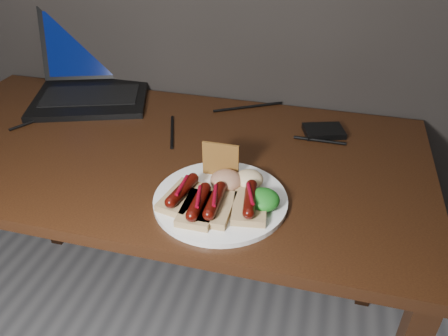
% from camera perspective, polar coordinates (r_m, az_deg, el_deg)
% --- Properties ---
extents(desk, '(1.40, 0.70, 0.75)m').
position_cam_1_polar(desk, '(1.21, -8.57, -1.08)').
color(desk, '#371F0D').
rests_on(desk, ground).
extents(laptop, '(0.45, 0.46, 0.25)m').
position_cam_1_polar(laptop, '(1.51, -16.86, 11.11)').
color(laptop, black).
rests_on(laptop, desk).
extents(hard_drive, '(0.13, 0.11, 0.02)m').
position_cam_1_polar(hard_drive, '(1.25, 12.88, 4.73)').
color(hard_drive, black).
rests_on(hard_drive, desk).
extents(desk_cables, '(0.92, 0.38, 0.01)m').
position_cam_1_polar(desk_cables, '(1.28, -4.92, 6.05)').
color(desk_cables, black).
rests_on(desk_cables, desk).
extents(plate, '(0.32, 0.32, 0.01)m').
position_cam_1_polar(plate, '(0.96, -0.46, -4.16)').
color(plate, white).
rests_on(plate, desk).
extents(bread_sausage_left, '(0.09, 0.13, 0.04)m').
position_cam_1_polar(bread_sausage_left, '(0.94, -5.45, -3.45)').
color(bread_sausage_left, tan).
rests_on(bread_sausage_left, plate).
extents(bread_sausage_center, '(0.07, 0.12, 0.04)m').
position_cam_1_polar(bread_sausage_center, '(0.91, -1.19, -4.79)').
color(bread_sausage_center, tan).
rests_on(bread_sausage_center, plate).
extents(bread_sausage_right, '(0.09, 0.12, 0.04)m').
position_cam_1_polar(bread_sausage_right, '(0.91, 3.40, -4.58)').
color(bread_sausage_right, tan).
rests_on(bread_sausage_right, plate).
extents(bread_sausage_extra, '(0.07, 0.12, 0.04)m').
position_cam_1_polar(bread_sausage_extra, '(0.90, -3.30, -4.95)').
color(bread_sausage_extra, tan).
rests_on(bread_sausage_extra, plate).
extents(crispbread, '(0.09, 0.01, 0.08)m').
position_cam_1_polar(crispbread, '(1.00, -0.45, 1.08)').
color(crispbread, olive).
rests_on(crispbread, plate).
extents(salad_greens, '(0.07, 0.07, 0.04)m').
position_cam_1_polar(salad_greens, '(0.92, 5.14, -4.12)').
color(salad_greens, '#105011').
rests_on(salad_greens, plate).
extents(salsa_mound, '(0.07, 0.07, 0.04)m').
position_cam_1_polar(salsa_mound, '(0.97, 0.29, -1.62)').
color(salsa_mound, maroon).
rests_on(salsa_mound, plate).
extents(coleslaw_mound, '(0.06, 0.06, 0.04)m').
position_cam_1_polar(coleslaw_mound, '(0.98, 3.30, -1.45)').
color(coleslaw_mound, '#EDE9CC').
rests_on(coleslaw_mound, plate).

